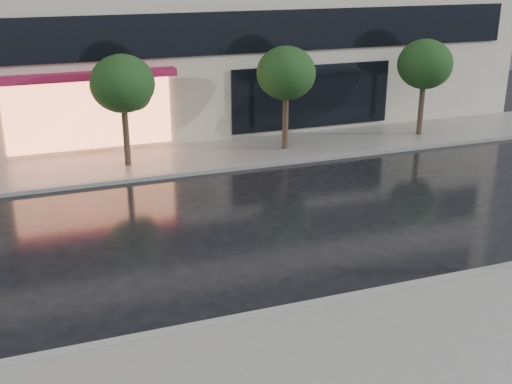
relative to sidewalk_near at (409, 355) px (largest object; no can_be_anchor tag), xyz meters
name	(u,v)px	position (x,y,z in m)	size (l,w,h in m)	color
ground	(331,280)	(0.00, 3.25, -0.06)	(120.00, 120.00, 0.00)	black
sidewalk_near	(409,355)	(0.00, 0.00, 0.00)	(60.00, 4.50, 0.12)	slate
sidewalk_far	(208,156)	(0.00, 13.50, 0.00)	(60.00, 3.50, 0.12)	slate
curb_near	(352,298)	(0.00, 2.25, 0.01)	(60.00, 0.25, 0.14)	gray
curb_far	(222,169)	(0.00, 11.75, 0.01)	(60.00, 0.25, 0.14)	gray
tree_mid_west	(124,86)	(-2.94, 13.28, 2.86)	(2.20, 2.20, 3.99)	#33261C
tree_mid_east	(287,75)	(3.06, 13.28, 2.86)	(2.20, 2.20, 3.99)	#33261C
tree_far_east	(426,66)	(9.06, 13.28, 2.86)	(2.20, 2.20, 3.99)	#33261C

